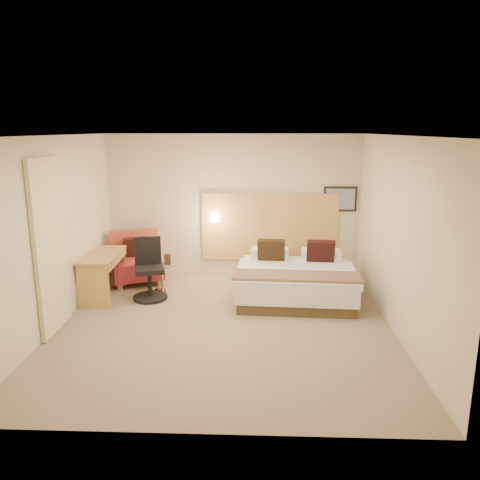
{
  "coord_description": "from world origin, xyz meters",
  "views": [
    {
      "loc": [
        0.47,
        -6.32,
        2.79
      ],
      "look_at": [
        0.2,
        0.73,
        1.1
      ],
      "focal_mm": 35.0,
      "sensor_mm": 36.0,
      "label": 1
    }
  ],
  "objects_px": {
    "lounge_chair": "(136,262)",
    "side_table": "(162,276)",
    "desk_chair": "(149,274)",
    "bed": "(295,279)",
    "desk": "(104,263)"
  },
  "relations": [
    {
      "from": "lounge_chair",
      "to": "side_table",
      "type": "bearing_deg",
      "value": -41.29
    },
    {
      "from": "side_table",
      "to": "desk",
      "type": "bearing_deg",
      "value": -161.66
    },
    {
      "from": "side_table",
      "to": "lounge_chair",
      "type": "bearing_deg",
      "value": 138.71
    },
    {
      "from": "bed",
      "to": "side_table",
      "type": "xyz_separation_m",
      "value": [
        -2.31,
        0.2,
        -0.04
      ]
    },
    {
      "from": "side_table",
      "to": "desk_chair",
      "type": "xyz_separation_m",
      "value": [
        -0.14,
        -0.36,
        0.15
      ]
    },
    {
      "from": "lounge_chair",
      "to": "side_table",
      "type": "distance_m",
      "value": 0.78
    },
    {
      "from": "desk_chair",
      "to": "desk",
      "type": "bearing_deg",
      "value": 176.02
    },
    {
      "from": "bed",
      "to": "side_table",
      "type": "height_order",
      "value": "bed"
    },
    {
      "from": "bed",
      "to": "desk_chair",
      "type": "bearing_deg",
      "value": -176.24
    },
    {
      "from": "bed",
      "to": "side_table",
      "type": "relative_size",
      "value": 4.0
    },
    {
      "from": "desk",
      "to": "desk_chair",
      "type": "height_order",
      "value": "desk_chair"
    },
    {
      "from": "lounge_chair",
      "to": "desk",
      "type": "height_order",
      "value": "lounge_chair"
    },
    {
      "from": "side_table",
      "to": "bed",
      "type": "bearing_deg",
      "value": -4.89
    },
    {
      "from": "lounge_chair",
      "to": "desk_chair",
      "type": "bearing_deg",
      "value": -63.06
    },
    {
      "from": "side_table",
      "to": "desk",
      "type": "height_order",
      "value": "desk"
    }
  ]
}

